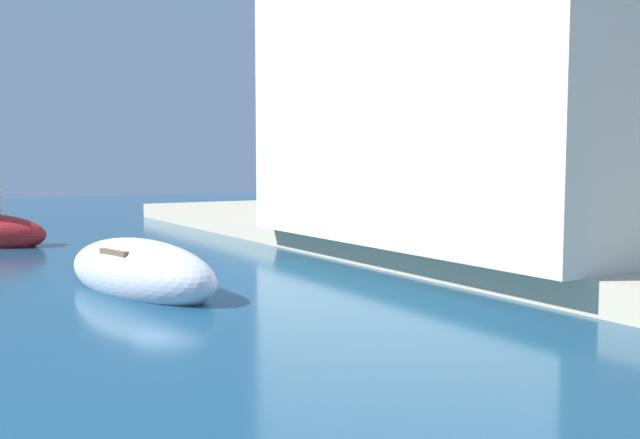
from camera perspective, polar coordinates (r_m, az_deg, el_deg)
name	(u,v)px	position (r m, az deg, el deg)	size (l,w,h in m)	color
moored_boat_0	(140,273)	(11.44, -14.64, -4.25)	(2.16, 3.87, 1.10)	white
waterfront_building_main	(501,38)	(15.36, 14.67, 14.29)	(7.32, 9.72, 8.19)	silver
quayside_tree	(389,102)	(17.91, 5.68, 9.57)	(2.84, 2.84, 4.52)	brown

